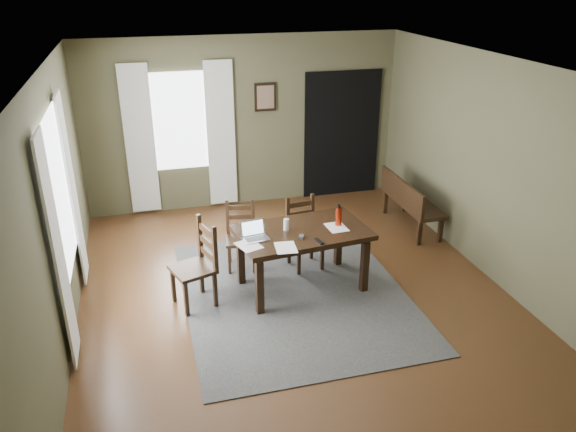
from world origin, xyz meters
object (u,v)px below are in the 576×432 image
object	(u,v)px
chair_end	(197,265)
laptop	(254,234)
chair_back_right	(304,234)
chair_back_left	(241,236)
dining_table	(302,237)
water_bottle	(339,216)
bench	(409,199)

from	to	relation	value
chair_end	laptop	xyz separation A→B (m)	(0.67, -0.02, 0.33)
chair_back_right	chair_back_left	bearing A→B (deg)	159.61
chair_back_right	laptop	size ratio (longest dim) A/B	2.90
chair_end	laptop	world-z (taller)	chair_end
dining_table	chair_back_right	world-z (taller)	chair_back_right
water_bottle	chair_back_left	bearing A→B (deg)	147.35
water_bottle	bench	bearing A→B (deg)	38.30
chair_back_right	water_bottle	bearing A→B (deg)	-68.94
dining_table	water_bottle	xyz separation A→B (m)	(0.46, 0.02, 0.21)
chair_back_left	chair_end	bearing A→B (deg)	-121.12
chair_end	laptop	size ratio (longest dim) A/B	3.18
chair_back_left	bench	xyz separation A→B (m)	(2.63, 0.55, 0.02)
chair_back_left	bench	distance (m)	2.69
chair_back_right	bench	bearing A→B (deg)	14.05
chair_end	water_bottle	bearing A→B (deg)	73.12
chair_end	bench	distance (m)	3.53
dining_table	chair_end	size ratio (longest dim) A/B	1.59
chair_back_left	laptop	xyz separation A→B (m)	(0.02, -0.76, 0.39)
chair_end	chair_back_left	bearing A→B (deg)	120.03
bench	laptop	xyz separation A→B (m)	(-2.61, -1.32, 0.37)
bench	chair_end	bearing A→B (deg)	111.51
chair_back_right	bench	size ratio (longest dim) A/B	0.68
water_bottle	laptop	bearing A→B (deg)	-175.64
bench	chair_back_right	bearing A→B (deg)	111.66
laptop	chair_end	bearing A→B (deg)	169.63
dining_table	water_bottle	bearing A→B (deg)	-3.56
laptop	water_bottle	bearing A→B (deg)	-4.10
chair_end	bench	size ratio (longest dim) A/B	0.75
dining_table	chair_end	xyz separation A→B (m)	(-1.26, -0.03, -0.18)
chair_back_left	chair_back_right	bearing A→B (deg)	-2.71
chair_back_right	water_bottle	size ratio (longest dim) A/B	3.56
chair_back_right	laptop	world-z (taller)	laptop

